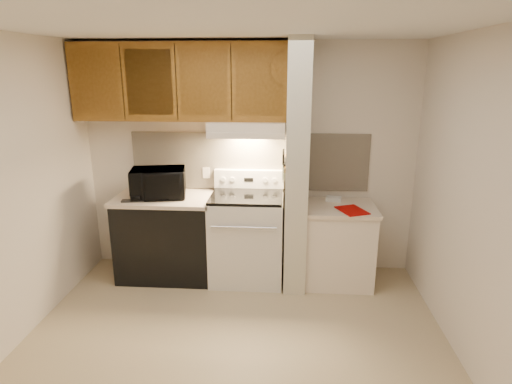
# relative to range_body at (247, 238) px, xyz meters

# --- Properties ---
(floor) EXTENTS (3.60, 3.60, 0.00)m
(floor) POSITION_rel_range_body_xyz_m (0.00, -1.16, -0.46)
(floor) COLOR tan
(floor) RESTS_ON ground
(ceiling) EXTENTS (3.60, 3.60, 0.00)m
(ceiling) POSITION_rel_range_body_xyz_m (0.00, -1.16, 2.04)
(ceiling) COLOR white
(ceiling) RESTS_ON wall_back
(wall_back) EXTENTS (3.60, 2.50, 0.02)m
(wall_back) POSITION_rel_range_body_xyz_m (0.00, 0.34, 0.79)
(wall_back) COLOR silver
(wall_back) RESTS_ON floor
(wall_left) EXTENTS (0.02, 3.00, 2.50)m
(wall_left) POSITION_rel_range_body_xyz_m (-1.80, -1.16, 0.79)
(wall_left) COLOR silver
(wall_left) RESTS_ON floor
(wall_right) EXTENTS (0.02, 3.00, 2.50)m
(wall_right) POSITION_rel_range_body_xyz_m (1.80, -1.16, 0.79)
(wall_right) COLOR silver
(wall_right) RESTS_ON floor
(backsplash) EXTENTS (2.60, 0.02, 0.63)m
(backsplash) POSITION_rel_range_body_xyz_m (0.00, 0.33, 0.78)
(backsplash) COLOR beige
(backsplash) RESTS_ON wall_back
(range_body) EXTENTS (0.76, 0.65, 0.92)m
(range_body) POSITION_rel_range_body_xyz_m (0.00, 0.00, 0.00)
(range_body) COLOR silver
(range_body) RESTS_ON floor
(oven_window) EXTENTS (0.50, 0.01, 0.30)m
(oven_window) POSITION_rel_range_body_xyz_m (0.00, -0.32, 0.04)
(oven_window) COLOR black
(oven_window) RESTS_ON range_body
(oven_handle) EXTENTS (0.65, 0.02, 0.02)m
(oven_handle) POSITION_rel_range_body_xyz_m (0.00, -0.35, 0.26)
(oven_handle) COLOR silver
(oven_handle) RESTS_ON range_body
(cooktop) EXTENTS (0.74, 0.64, 0.03)m
(cooktop) POSITION_rel_range_body_xyz_m (0.00, 0.00, 0.48)
(cooktop) COLOR black
(cooktop) RESTS_ON range_body
(range_backguard) EXTENTS (0.76, 0.08, 0.20)m
(range_backguard) POSITION_rel_range_body_xyz_m (0.00, 0.28, 0.59)
(range_backguard) COLOR silver
(range_backguard) RESTS_ON range_body
(range_display) EXTENTS (0.10, 0.01, 0.04)m
(range_display) POSITION_rel_range_body_xyz_m (0.00, 0.24, 0.59)
(range_display) COLOR black
(range_display) RESTS_ON range_backguard
(range_knob_left_outer) EXTENTS (0.05, 0.02, 0.05)m
(range_knob_left_outer) POSITION_rel_range_body_xyz_m (-0.28, 0.24, 0.59)
(range_knob_left_outer) COLOR silver
(range_knob_left_outer) RESTS_ON range_backguard
(range_knob_left_inner) EXTENTS (0.05, 0.02, 0.05)m
(range_knob_left_inner) POSITION_rel_range_body_xyz_m (-0.18, 0.24, 0.59)
(range_knob_left_inner) COLOR silver
(range_knob_left_inner) RESTS_ON range_backguard
(range_knob_right_inner) EXTENTS (0.05, 0.02, 0.05)m
(range_knob_right_inner) POSITION_rel_range_body_xyz_m (0.18, 0.24, 0.59)
(range_knob_right_inner) COLOR silver
(range_knob_right_inner) RESTS_ON range_backguard
(range_knob_right_outer) EXTENTS (0.05, 0.02, 0.05)m
(range_knob_right_outer) POSITION_rel_range_body_xyz_m (0.28, 0.24, 0.59)
(range_knob_right_outer) COLOR silver
(range_knob_right_outer) RESTS_ON range_backguard
(dishwasher_front) EXTENTS (1.00, 0.63, 0.87)m
(dishwasher_front) POSITION_rel_range_body_xyz_m (-0.88, 0.01, -0.03)
(dishwasher_front) COLOR black
(dishwasher_front) RESTS_ON floor
(left_countertop) EXTENTS (1.04, 0.67, 0.04)m
(left_countertop) POSITION_rel_range_body_xyz_m (-0.88, 0.01, 0.43)
(left_countertop) COLOR beige
(left_countertop) RESTS_ON dishwasher_front
(spoon_rest) EXTENTS (0.24, 0.11, 0.02)m
(spoon_rest) POSITION_rel_range_body_xyz_m (-1.15, -0.19, 0.46)
(spoon_rest) COLOR black
(spoon_rest) RESTS_ON left_countertop
(teal_jar) EXTENTS (0.08, 0.08, 0.09)m
(teal_jar) POSITION_rel_range_body_xyz_m (-1.23, 0.23, 0.49)
(teal_jar) COLOR #276758
(teal_jar) RESTS_ON left_countertop
(outlet) EXTENTS (0.08, 0.01, 0.12)m
(outlet) POSITION_rel_range_body_xyz_m (-0.48, 0.32, 0.64)
(outlet) COLOR #F4E4D0
(outlet) RESTS_ON backsplash
(microwave) EXTENTS (0.61, 0.48, 0.30)m
(microwave) POSITION_rel_range_body_xyz_m (-0.93, -0.01, 0.60)
(microwave) COLOR black
(microwave) RESTS_ON left_countertop
(partition_pillar) EXTENTS (0.22, 0.70, 2.50)m
(partition_pillar) POSITION_rel_range_body_xyz_m (0.51, -0.01, 0.79)
(partition_pillar) COLOR beige
(partition_pillar) RESTS_ON floor
(pillar_trim) EXTENTS (0.01, 0.70, 0.04)m
(pillar_trim) POSITION_rel_range_body_xyz_m (0.39, -0.01, 0.84)
(pillar_trim) COLOR brown
(pillar_trim) RESTS_ON partition_pillar
(knife_strip) EXTENTS (0.02, 0.42, 0.04)m
(knife_strip) POSITION_rel_range_body_xyz_m (0.39, -0.06, 0.86)
(knife_strip) COLOR black
(knife_strip) RESTS_ON partition_pillar
(knife_blade_a) EXTENTS (0.01, 0.03, 0.16)m
(knife_blade_a) POSITION_rel_range_body_xyz_m (0.38, -0.20, 0.76)
(knife_blade_a) COLOR silver
(knife_blade_a) RESTS_ON knife_strip
(knife_handle_a) EXTENTS (0.02, 0.02, 0.10)m
(knife_handle_a) POSITION_rel_range_body_xyz_m (0.38, -0.20, 0.91)
(knife_handle_a) COLOR black
(knife_handle_a) RESTS_ON knife_strip
(knife_blade_b) EXTENTS (0.01, 0.04, 0.18)m
(knife_blade_b) POSITION_rel_range_body_xyz_m (0.38, -0.12, 0.75)
(knife_blade_b) COLOR silver
(knife_blade_b) RESTS_ON knife_strip
(knife_handle_b) EXTENTS (0.02, 0.02, 0.10)m
(knife_handle_b) POSITION_rel_range_body_xyz_m (0.38, -0.15, 0.91)
(knife_handle_b) COLOR black
(knife_handle_b) RESTS_ON knife_strip
(knife_blade_c) EXTENTS (0.01, 0.04, 0.20)m
(knife_blade_c) POSITION_rel_range_body_xyz_m (0.38, -0.05, 0.74)
(knife_blade_c) COLOR silver
(knife_blade_c) RESTS_ON knife_strip
(knife_handle_c) EXTENTS (0.02, 0.02, 0.10)m
(knife_handle_c) POSITION_rel_range_body_xyz_m (0.38, -0.07, 0.91)
(knife_handle_c) COLOR black
(knife_handle_c) RESTS_ON knife_strip
(knife_blade_d) EXTENTS (0.01, 0.04, 0.16)m
(knife_blade_d) POSITION_rel_range_body_xyz_m (0.38, 0.02, 0.76)
(knife_blade_d) COLOR silver
(knife_blade_d) RESTS_ON knife_strip
(knife_handle_d) EXTENTS (0.02, 0.02, 0.10)m
(knife_handle_d) POSITION_rel_range_body_xyz_m (0.38, 0.02, 0.91)
(knife_handle_d) COLOR black
(knife_handle_d) RESTS_ON knife_strip
(knife_blade_e) EXTENTS (0.01, 0.04, 0.18)m
(knife_blade_e) POSITION_rel_range_body_xyz_m (0.38, 0.11, 0.75)
(knife_blade_e) COLOR silver
(knife_blade_e) RESTS_ON knife_strip
(knife_handle_e) EXTENTS (0.02, 0.02, 0.10)m
(knife_handle_e) POSITION_rel_range_body_xyz_m (0.38, 0.11, 0.91)
(knife_handle_e) COLOR black
(knife_handle_e) RESTS_ON knife_strip
(oven_mitt) EXTENTS (0.03, 0.09, 0.22)m
(oven_mitt) POSITION_rel_range_body_xyz_m (0.38, 0.17, 0.74)
(oven_mitt) COLOR slate
(oven_mitt) RESTS_ON partition_pillar
(right_cab_base) EXTENTS (0.70, 0.60, 0.81)m
(right_cab_base) POSITION_rel_range_body_xyz_m (0.97, -0.01, -0.06)
(right_cab_base) COLOR #F4E4D0
(right_cab_base) RESTS_ON floor
(right_countertop) EXTENTS (0.74, 0.64, 0.04)m
(right_countertop) POSITION_rel_range_body_xyz_m (0.97, -0.01, 0.37)
(right_countertop) COLOR beige
(right_countertop) RESTS_ON right_cab_base
(red_folder) EXTENTS (0.34, 0.38, 0.01)m
(red_folder) POSITION_rel_range_body_xyz_m (1.07, -0.16, 0.40)
(red_folder) COLOR #A20502
(red_folder) RESTS_ON right_countertop
(white_box) EXTENTS (0.18, 0.14, 0.04)m
(white_box) POSITION_rel_range_body_xyz_m (0.92, 0.17, 0.41)
(white_box) COLOR white
(white_box) RESTS_ON right_countertop
(range_hood) EXTENTS (0.78, 0.44, 0.15)m
(range_hood) POSITION_rel_range_body_xyz_m (0.00, 0.12, 1.17)
(range_hood) COLOR #F4E4D0
(range_hood) RESTS_ON upper_cabinets
(hood_lip) EXTENTS (0.78, 0.04, 0.06)m
(hood_lip) POSITION_rel_range_body_xyz_m (0.00, -0.08, 1.12)
(hood_lip) COLOR #F4E4D0
(hood_lip) RESTS_ON range_hood
(upper_cabinets) EXTENTS (2.18, 0.33, 0.77)m
(upper_cabinets) POSITION_rel_range_body_xyz_m (-0.69, 0.17, 1.62)
(upper_cabinets) COLOR brown
(upper_cabinets) RESTS_ON wall_back
(cab_door_a) EXTENTS (0.46, 0.01, 0.63)m
(cab_door_a) POSITION_rel_range_body_xyz_m (-1.51, 0.01, 1.62)
(cab_door_a) COLOR brown
(cab_door_a) RESTS_ON upper_cabinets
(cab_gap_a) EXTENTS (0.01, 0.01, 0.73)m
(cab_gap_a) POSITION_rel_range_body_xyz_m (-1.23, 0.01, 1.62)
(cab_gap_a) COLOR black
(cab_gap_a) RESTS_ON upper_cabinets
(cab_door_b) EXTENTS (0.46, 0.01, 0.63)m
(cab_door_b) POSITION_rel_range_body_xyz_m (-0.96, 0.01, 1.62)
(cab_door_b) COLOR brown
(cab_door_b) RESTS_ON upper_cabinets
(cab_gap_b) EXTENTS (0.01, 0.01, 0.73)m
(cab_gap_b) POSITION_rel_range_body_xyz_m (-0.69, 0.01, 1.62)
(cab_gap_b) COLOR black
(cab_gap_b) RESTS_ON upper_cabinets
(cab_door_c) EXTENTS (0.46, 0.01, 0.63)m
(cab_door_c) POSITION_rel_range_body_xyz_m (-0.42, 0.01, 1.62)
(cab_door_c) COLOR brown
(cab_door_c) RESTS_ON upper_cabinets
(cab_gap_c) EXTENTS (0.01, 0.01, 0.73)m
(cab_gap_c) POSITION_rel_range_body_xyz_m (-0.14, 0.01, 1.62)
(cab_gap_c) COLOR black
(cab_gap_c) RESTS_ON upper_cabinets
(cab_door_d) EXTENTS (0.46, 0.01, 0.63)m
(cab_door_d) POSITION_rel_range_body_xyz_m (0.13, 0.01, 1.62)
(cab_door_d) COLOR brown
(cab_door_d) RESTS_ON upper_cabinets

